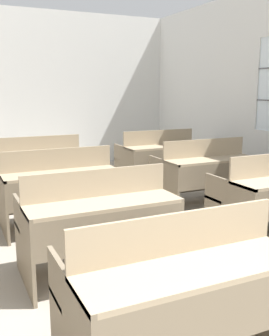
{
  "coord_description": "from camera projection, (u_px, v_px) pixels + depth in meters",
  "views": [
    {
      "loc": [
        -1.23,
        -0.45,
        1.53
      ],
      "look_at": [
        0.45,
        3.14,
        0.73
      ],
      "focal_mm": 42.0,
      "sensor_mm": 36.0,
      "label": 1
    }
  ],
  "objects": [
    {
      "name": "wall_back",
      "position": [
        19.0,
        90.0,
        7.44
      ],
      "size": [
        6.14,
        0.06,
        3.01
      ],
      "color": "silver",
      "rests_on": "ground_plane"
    },
    {
      "name": "bench_front_center",
      "position": [
        179.0,
        290.0,
        2.13
      ],
      "size": [
        1.23,
        0.76,
        0.89
      ],
      "color": "#7E6E57",
      "rests_on": "ground_plane"
    },
    {
      "name": "bench_second_center",
      "position": [
        98.0,
        221.0,
        3.24
      ],
      "size": [
        1.23,
        0.76,
        0.89
      ],
      "color": "#81725B",
      "rests_on": "ground_plane"
    },
    {
      "name": "bench_third_center",
      "position": [
        59.0,
        187.0,
        4.35
      ],
      "size": [
        1.23,
        0.76,
        0.89
      ],
      "color": "#7D6E57",
      "rests_on": "ground_plane"
    },
    {
      "name": "bench_third_right",
      "position": [
        205.0,
        172.0,
        5.16
      ],
      "size": [
        1.23,
        0.76,
        0.89
      ],
      "color": "#7E6F58",
      "rests_on": "ground_plane"
    },
    {
      "name": "bench_back_center",
      "position": [
        37.0,
        167.0,
        5.48
      ],
      "size": [
        1.23,
        0.76,
        0.89
      ],
      "color": "#807059",
      "rests_on": "ground_plane"
    },
    {
      "name": "bench_back_right",
      "position": [
        159.0,
        157.0,
        6.3
      ],
      "size": [
        1.23,
        0.76,
        0.89
      ],
      "color": "#7D6E57",
      "rests_on": "ground_plane"
    }
  ]
}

